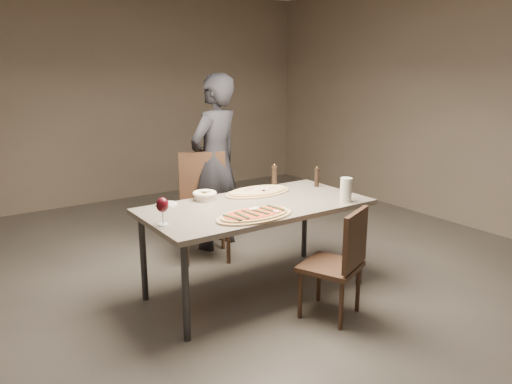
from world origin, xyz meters
TOP-DOWN VIEW (x-y plane):
  - room at (0.00, 0.00)m, footprint 7.00×7.00m
  - dining_table at (0.00, 0.00)m, footprint 1.80×0.90m
  - zucchini_pizza at (-0.20, -0.28)m, footprint 0.62×0.34m
  - ham_pizza at (0.21, 0.28)m, footprint 0.62×0.34m
  - bread_basket at (-0.28, 0.34)m, footprint 0.20×0.20m
  - oil_dish at (0.03, 0.36)m, footprint 0.12×0.12m
  - pepper_mill_left at (0.79, 0.18)m, footprint 0.05×0.05m
  - pepper_mill_right at (0.46, 0.38)m, footprint 0.05×0.05m
  - carafe at (0.64, -0.35)m, footprint 0.09×0.09m
  - wine_glass at (-0.83, -0.08)m, footprint 0.09×0.09m
  - side_plate at (-0.60, 0.38)m, footprint 0.17×0.17m
  - chair_near at (0.26, -0.71)m, footprint 0.52×0.52m
  - chair_far at (0.06, 0.98)m, footprint 0.62×0.62m
  - diner at (0.27, 1.12)m, footprint 0.75×0.62m

SIDE VIEW (x-z plane):
  - chair_near at x=0.26m, z-range 0.05..0.89m
  - chair_far at x=0.06m, z-range 0.06..1.07m
  - dining_table at x=0.00m, z-range 0.32..1.07m
  - side_plate at x=-0.60m, z-range 0.75..0.76m
  - oil_dish at x=0.03m, z-range 0.75..0.76m
  - ham_pizza at x=0.21m, z-range 0.75..0.78m
  - zucchini_pizza at x=-0.20m, z-range 0.74..0.79m
  - bread_basket at x=-0.28m, z-range 0.76..0.83m
  - pepper_mill_left at x=0.79m, z-range 0.74..0.93m
  - carafe at x=0.64m, z-range 0.75..0.95m
  - pepper_mill_right at x=0.46m, z-range 0.74..0.96m
  - diner at x=0.27m, z-range 0.00..1.75m
  - wine_glass at x=-0.83m, z-range 0.79..0.99m
  - room at x=0.00m, z-range -2.10..4.90m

